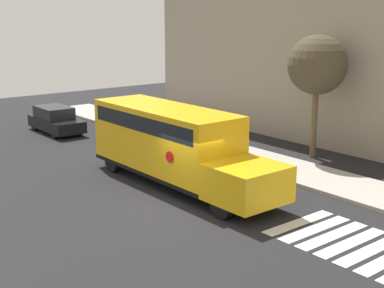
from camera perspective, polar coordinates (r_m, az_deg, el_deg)
name	(u,v)px	position (r m, az deg, el deg)	size (l,w,h in m)	color
ground_plane	(180,203)	(20.26, -1.28, -6.36)	(60.00, 60.00, 0.00)	black
sidewalk_strip	(294,171)	(24.55, 10.84, -2.82)	(44.00, 3.00, 0.15)	#B2ADA3
crosswalk_stripes	(351,242)	(17.68, 16.61, -10.03)	(4.70, 3.20, 0.01)	white
school_bus	(173,142)	(22.15, -2.07, 0.22)	(9.87, 2.57, 3.18)	yellow
parked_car	(56,120)	(33.12, -14.34, 2.49)	(4.36, 1.79, 1.55)	black
tree_near_sidewalk	(317,65)	(26.55, 13.22, 8.16)	(2.87, 2.87, 6.02)	brown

